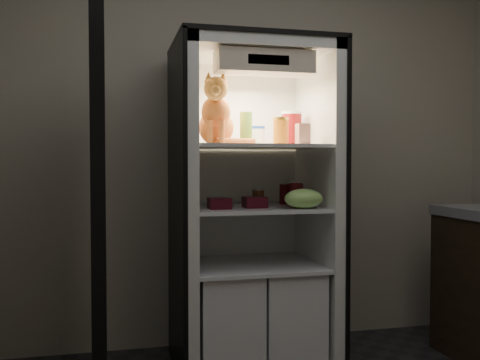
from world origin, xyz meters
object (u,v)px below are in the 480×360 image
object	(u,v)px
tabby_cat	(216,118)
berry_box_right	(255,202)
mayo_tub	(258,136)
condiment_jar	(258,196)
soda_can_c	(296,194)
refrigerator	(251,231)
grape_bag	(304,199)
soda_can_a	(285,194)
soda_can_b	(297,194)
salsa_jar	(281,131)
parmesan_shaker	(246,129)
pepper_jar	(292,129)
berry_box_left	(219,203)
cream_carton	(303,134)

from	to	relation	value
tabby_cat	berry_box_right	bearing A→B (deg)	-2.39
mayo_tub	condiment_jar	size ratio (longest dim) A/B	1.20
mayo_tub	soda_can_c	xyz separation A→B (m)	(0.18, -0.17, -0.34)
refrigerator	grape_bag	xyz separation A→B (m)	(0.23, -0.27, 0.20)
grape_bag	berry_box_right	world-z (taller)	grape_bag
soda_can_a	soda_can_b	distance (m)	0.10
salsa_jar	parmesan_shaker	bearing A→B (deg)	163.75
refrigerator	pepper_jar	world-z (taller)	refrigerator
soda_can_c	berry_box_left	bearing A→B (deg)	-170.22
grape_bag	mayo_tub	bearing A→B (deg)	116.28
tabby_cat	berry_box_left	xyz separation A→B (m)	(0.00, -0.08, -0.47)
soda_can_b	condiment_jar	size ratio (longest dim) A/B	1.31
pepper_jar	refrigerator	bearing A→B (deg)	-171.49
refrigerator	condiment_jar	distance (m)	0.21
tabby_cat	berry_box_right	xyz separation A→B (m)	(0.21, -0.05, -0.46)
tabby_cat	soda_can_a	bearing A→B (deg)	30.60
parmesan_shaker	soda_can_c	distance (m)	0.47
salsa_jar	cream_carton	bearing A→B (deg)	-47.65
mayo_tub	soda_can_c	size ratio (longest dim) A/B	0.84
soda_can_b	soda_can_c	size ratio (longest dim) A/B	0.93
tabby_cat	salsa_jar	bearing A→B (deg)	11.42
soda_can_b	grape_bag	world-z (taller)	soda_can_b
tabby_cat	pepper_jar	xyz separation A→B (m)	(0.49, 0.15, -0.04)
refrigerator	pepper_jar	size ratio (longest dim) A/B	9.19
pepper_jar	soda_can_b	distance (m)	0.40
salsa_jar	cream_carton	distance (m)	0.14
soda_can_b	berry_box_right	xyz separation A→B (m)	(-0.29, -0.12, -0.03)
condiment_jar	parmesan_shaker	bearing A→B (deg)	-140.01
cream_carton	soda_can_b	world-z (taller)	cream_carton
soda_can_c	berry_box_left	world-z (taller)	soda_can_c
cream_carton	tabby_cat	bearing A→B (deg)	167.47
refrigerator	pepper_jar	bearing A→B (deg)	8.51
salsa_jar	soda_can_b	distance (m)	0.39
mayo_tub	cream_carton	world-z (taller)	same
refrigerator	cream_carton	world-z (taller)	refrigerator
berry_box_left	refrigerator	bearing A→B (deg)	39.36
cream_carton	soda_can_c	xyz separation A→B (m)	(-0.00, 0.11, -0.34)
mayo_tub	cream_carton	distance (m)	0.33
refrigerator	soda_can_c	size ratio (longest dim) A/B	13.64
mayo_tub	soda_can_c	world-z (taller)	mayo_tub
parmesan_shaker	mayo_tub	distance (m)	0.16
mayo_tub	soda_can_a	xyz separation A→B (m)	(0.16, -0.02, -0.35)
pepper_jar	soda_can_c	world-z (taller)	pepper_jar
mayo_tub	grape_bag	size ratio (longest dim) A/B	0.54
mayo_tub	soda_can_a	distance (m)	0.38
salsa_jar	cream_carton	world-z (taller)	salsa_jar
parmesan_shaker	berry_box_left	size ratio (longest dim) A/B	1.60
salsa_jar	pepper_jar	distance (m)	0.19
cream_carton	condiment_jar	bearing A→B (deg)	128.42
tabby_cat	berry_box_left	bearing A→B (deg)	-77.22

